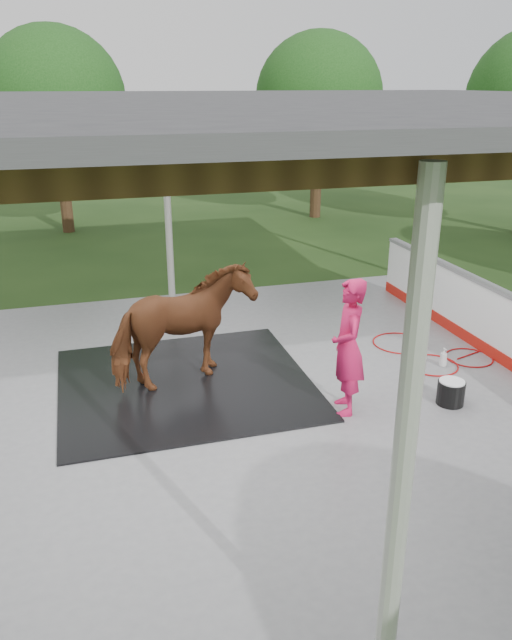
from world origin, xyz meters
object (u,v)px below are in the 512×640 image
object	(u,v)px
dasher_board	(512,334)
horse	(183,327)
wash_bucket	(451,392)
handler	(348,347)

from	to	relation	value
dasher_board	horse	xyz separation A→B (m)	(-5.03, 0.80, 0.36)
dasher_board	wash_bucket	world-z (taller)	dasher_board
dasher_board	handler	size ratio (longest dim) A/B	4.27
horse	wash_bucket	world-z (taller)	horse
horse	handler	size ratio (longest dim) A/B	1.11
handler	horse	bearing A→B (deg)	-111.40
dasher_board	handler	bearing A→B (deg)	-169.07
handler	dasher_board	bearing A→B (deg)	114.78
horse	handler	world-z (taller)	handler
dasher_board	wash_bucket	distance (m)	1.82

